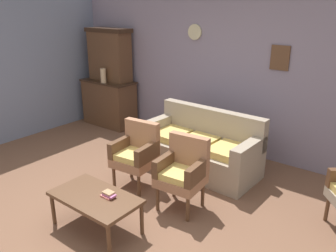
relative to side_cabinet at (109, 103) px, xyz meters
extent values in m
plane|color=brown|center=(2.46, -2.25, -0.47)|extent=(7.68, 7.68, 0.00)
cube|color=gray|center=(2.46, 0.38, 0.88)|extent=(6.40, 0.06, 2.70)
cube|color=brown|center=(3.36, 0.33, 1.18)|extent=(0.28, 0.02, 0.36)
cylinder|color=beige|center=(1.86, 0.33, 1.48)|extent=(0.26, 0.03, 0.26)
cube|color=brown|center=(0.00, 0.00, -0.02)|extent=(1.10, 0.52, 0.90)
cube|color=#342115|center=(0.00, 0.00, 0.45)|extent=(1.16, 0.55, 0.03)
cube|color=brown|center=(0.00, 0.08, 0.94)|extent=(0.90, 0.36, 0.95)
cube|color=#342115|center=(0.00, 0.08, 1.45)|extent=(0.99, 0.38, 0.08)
cylinder|color=tan|center=(0.08, -0.18, 0.61)|extent=(0.11, 0.11, 0.28)
cube|color=gray|center=(2.64, -0.65, -0.26)|extent=(1.79, 0.85, 0.42)
cube|color=gray|center=(2.65, -0.33, 0.19)|extent=(1.78, 0.21, 0.48)
cube|color=gray|center=(3.44, -0.67, 0.07)|extent=(0.18, 0.80, 0.24)
cube|color=gray|center=(1.83, -0.63, 0.07)|extent=(0.18, 0.80, 0.24)
cube|color=tan|center=(3.15, -0.70, 0.00)|extent=(0.48, 0.57, 0.10)
cube|color=tan|center=(2.64, -0.69, 0.00)|extent=(0.48, 0.57, 0.10)
cube|color=tan|center=(2.13, -0.67, 0.00)|extent=(0.48, 0.57, 0.10)
cube|color=#9E6B4C|center=(2.22, -1.61, -0.09)|extent=(0.57, 0.53, 0.12)
cube|color=tan|center=(2.22, -1.63, 0.00)|extent=(0.48, 0.45, 0.10)
cube|color=#9E6B4C|center=(2.20, -1.41, 0.20)|extent=(0.53, 0.15, 0.46)
cube|color=brown|center=(2.44, -1.59, 0.08)|extent=(0.13, 0.49, 0.22)
cube|color=brown|center=(2.00, -1.64, 0.08)|extent=(0.13, 0.49, 0.22)
cylinder|color=brown|center=(2.45, -1.78, -0.31)|extent=(0.04, 0.04, 0.32)
cylinder|color=brown|center=(2.03, -1.82, -0.31)|extent=(0.04, 0.04, 0.32)
cylinder|color=brown|center=(2.41, -1.40, -0.31)|extent=(0.04, 0.04, 0.32)
cylinder|color=brown|center=(1.99, -1.45, -0.31)|extent=(0.04, 0.04, 0.32)
cube|color=#9E6B4C|center=(3.03, -1.66, -0.09)|extent=(0.56, 0.53, 0.12)
cube|color=tan|center=(3.03, -1.68, 0.00)|extent=(0.48, 0.45, 0.10)
cube|color=#9E6B4C|center=(3.01, -1.46, 0.20)|extent=(0.53, 0.15, 0.46)
cube|color=brown|center=(3.25, -1.64, 0.08)|extent=(0.13, 0.49, 0.22)
cube|color=brown|center=(2.81, -1.68, 0.08)|extent=(0.13, 0.49, 0.22)
cylinder|color=brown|center=(3.26, -1.83, -0.31)|extent=(0.04, 0.04, 0.32)
cylinder|color=brown|center=(2.84, -1.87, -0.31)|extent=(0.04, 0.04, 0.32)
cylinder|color=brown|center=(3.22, -1.45, -0.31)|extent=(0.04, 0.04, 0.32)
cylinder|color=brown|center=(2.80, -1.49, -0.31)|extent=(0.04, 0.04, 0.32)
cylinder|color=brown|center=(4.53, -0.84, -0.31)|extent=(0.04, 0.04, 0.32)
cube|color=brown|center=(2.54, -2.58, -0.07)|extent=(1.00, 0.56, 0.04)
cylinder|color=brown|center=(2.08, -2.34, -0.28)|extent=(0.04, 0.04, 0.38)
cylinder|color=brown|center=(3.00, -2.34, -0.28)|extent=(0.04, 0.04, 0.38)
cylinder|color=brown|center=(2.08, -2.82, -0.28)|extent=(0.04, 0.04, 0.38)
cylinder|color=brown|center=(3.00, -2.82, -0.28)|extent=(0.04, 0.04, 0.38)
cube|color=#DB756C|center=(2.66, -2.51, -0.04)|extent=(0.14, 0.09, 0.02)
cube|color=#B96198|center=(2.68, -2.50, -0.02)|extent=(0.15, 0.08, 0.02)
cube|color=#A47B53|center=(2.66, -2.49, 0.00)|extent=(0.12, 0.09, 0.02)
camera|label=1|loc=(5.15, -4.64, 1.91)|focal=36.43mm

